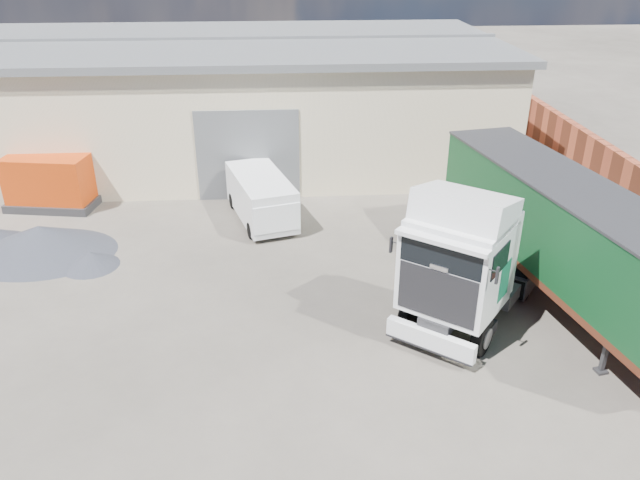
{
  "coord_description": "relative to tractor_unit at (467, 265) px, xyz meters",
  "views": [
    {
      "loc": [
        -0.79,
        -13.4,
        9.61
      ],
      "look_at": [
        0.34,
        3.0,
        1.49
      ],
      "focal_mm": 35.0,
      "sensor_mm": 36.0,
      "label": 1
    }
  ],
  "objects": [
    {
      "name": "ground",
      "position": [
        -4.07,
        -0.74,
        -1.73
      ],
      "size": [
        120.0,
        120.0,
        0.0
      ],
      "primitive_type": "plane",
      "color": "#2B2923",
      "rests_on": "ground"
    },
    {
      "name": "box_trailer",
      "position": [
        2.98,
        1.11,
        0.44
      ],
      "size": [
        4.12,
        10.95,
        3.56
      ],
      "rotation": [
        0.0,
        0.0,
        0.18
      ],
      "color": "#2D2D30",
      "rests_on": "ground"
    },
    {
      "name": "panel_van",
      "position": [
        -5.52,
        7.0,
        -0.86
      ],
      "size": [
        2.76,
        4.45,
        1.69
      ],
      "rotation": [
        0.0,
        0.0,
        0.28
      ],
      "color": "black",
      "rests_on": "ground"
    },
    {
      "name": "gravel_heap",
      "position": [
        -12.9,
        4.91,
        -1.27
      ],
      "size": [
        5.66,
        4.86,
        1.01
      ],
      "rotation": [
        0.0,
        0.0,
        0.01
      ],
      "color": "black",
      "rests_on": "ground"
    },
    {
      "name": "brick_boundary_wall",
      "position": [
        7.43,
        5.26,
        -0.48
      ],
      "size": [
        0.35,
        26.0,
        2.5
      ],
      "primitive_type": "cube",
      "color": "brown",
      "rests_on": "ground"
    },
    {
      "name": "warehouse",
      "position": [
        -10.07,
        15.26,
        0.93
      ],
      "size": [
        30.6,
        12.6,
        5.42
      ],
      "color": "beige",
      "rests_on": "ground"
    },
    {
      "name": "orange_skip",
      "position": [
        -13.64,
        9.06,
        -0.84
      ],
      "size": [
        3.59,
        2.57,
        2.06
      ],
      "rotation": [
        0.0,
        0.0,
        -0.16
      ],
      "color": "#2D2D30",
      "rests_on": "ground"
    },
    {
      "name": "tractor_unit",
      "position": [
        0.0,
        0.0,
        0.0
      ],
      "size": [
        5.57,
        6.16,
        4.12
      ],
      "rotation": [
        0.0,
        0.0,
        -0.67
      ],
      "color": "black",
      "rests_on": "ground"
    }
  ]
}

